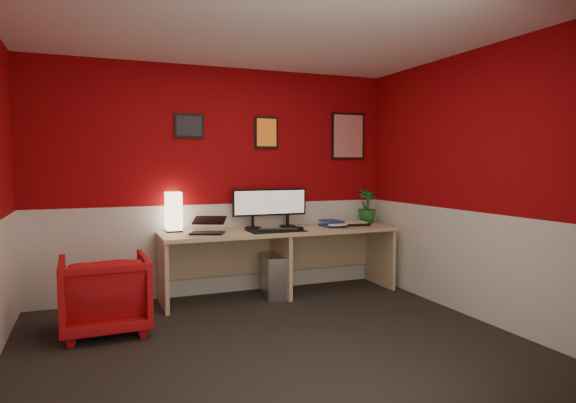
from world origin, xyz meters
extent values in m
cube|color=black|center=(0.00, 0.00, 0.00)|extent=(4.00, 3.50, 0.01)
cube|color=white|center=(0.00, 0.00, 2.50)|extent=(4.00, 3.50, 0.01)
cube|color=#93060B|center=(0.00, 1.75, 1.25)|extent=(4.00, 0.01, 2.50)
cube|color=#93060B|center=(0.00, -1.75, 1.25)|extent=(4.00, 0.01, 2.50)
cube|color=#93060B|center=(2.00, 0.00, 1.25)|extent=(0.01, 3.50, 2.50)
cube|color=silver|center=(0.00, 1.75, 0.50)|extent=(4.00, 0.01, 1.00)
cube|color=silver|center=(0.00, -1.75, 0.50)|extent=(4.00, 0.01, 1.00)
cube|color=silver|center=(2.00, 0.00, 0.50)|extent=(0.01, 3.50, 1.00)
cube|color=tan|center=(0.60, 1.41, 0.36)|extent=(2.60, 0.65, 0.73)
cube|color=#FFE5B2|center=(-0.52, 1.64, 0.93)|extent=(0.16, 0.16, 0.40)
cube|color=black|center=(-0.23, 1.36, 0.84)|extent=(0.40, 0.34, 0.22)
cube|color=black|center=(0.34, 1.60, 1.02)|extent=(0.45, 0.06, 0.58)
cube|color=black|center=(0.75, 1.60, 1.02)|extent=(0.45, 0.06, 0.58)
cube|color=black|center=(0.50, 1.32, 0.73)|extent=(0.60, 0.38, 0.01)
cube|color=black|center=(0.52, 1.30, 0.74)|extent=(0.44, 0.23, 0.02)
cube|color=black|center=(0.77, 1.30, 0.75)|extent=(0.06, 0.10, 0.03)
imported|color=#1F3E91|center=(1.12, 1.43, 0.74)|extent=(0.20, 0.27, 0.02)
imported|color=silver|center=(1.15, 1.39, 0.77)|extent=(0.30, 0.34, 0.02)
imported|color=#1F3E91|center=(1.12, 1.39, 0.79)|extent=(0.23, 0.28, 0.02)
cube|color=black|center=(1.51, 1.44, 0.74)|extent=(0.38, 0.30, 0.03)
imported|color=#19591E|center=(1.78, 1.58, 0.93)|extent=(0.23, 0.23, 0.41)
cube|color=#99999E|center=(0.50, 1.41, 0.23)|extent=(0.25, 0.47, 0.45)
imported|color=red|center=(-1.24, 0.85, 0.33)|extent=(0.73, 0.75, 0.67)
cube|color=black|center=(-0.33, 1.74, 1.85)|extent=(0.32, 0.02, 0.26)
cube|color=orange|center=(0.55, 1.74, 1.80)|extent=(0.28, 0.02, 0.36)
cube|color=red|center=(1.59, 1.74, 1.78)|extent=(0.44, 0.02, 0.56)
camera|label=1|loc=(-1.32, -3.61, 1.44)|focal=30.86mm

